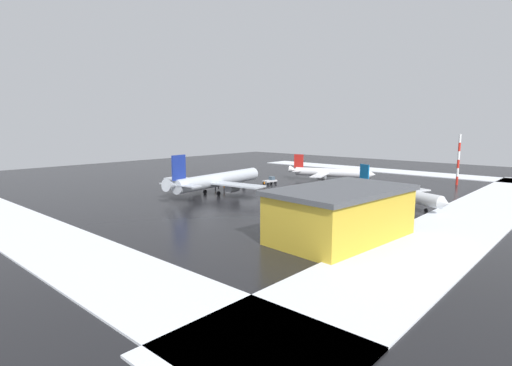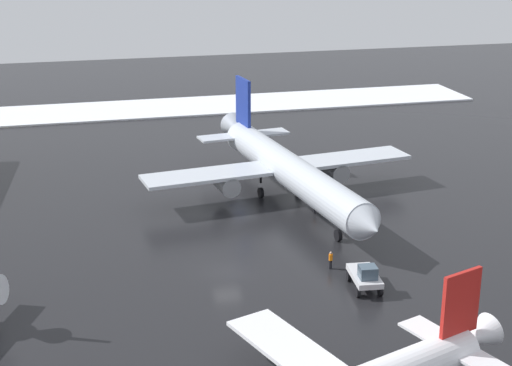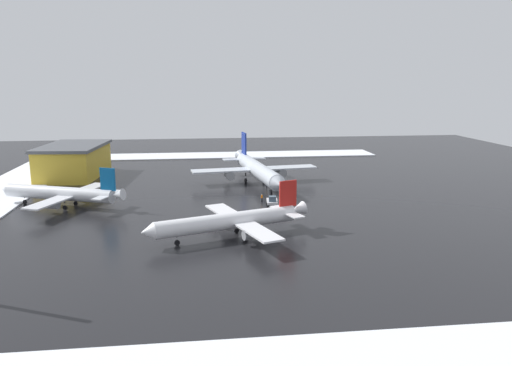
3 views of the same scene
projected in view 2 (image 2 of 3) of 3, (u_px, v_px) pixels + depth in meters
The scene contains 7 objects.
ground_plane at pixel (227, 271), 72.43m from camera, with size 240.00×240.00×0.00m, color black.
snow_bank_left at pixel (146, 109), 134.00m from camera, with size 14.00×116.00×0.27m, color white.
airplane_parked_portside at pixel (288, 169), 89.16m from camera, with size 39.49×32.89×11.73m.
pushback_tug at pixel (365, 276), 68.54m from camera, with size 4.81×2.72×2.50m.
ground_crew_near_tug at pixel (331, 259), 72.68m from camera, with size 0.36×0.36×1.71m.
ground_crew_beside_wing at pixel (315, 205), 86.47m from camera, with size 0.36×0.36×1.71m.
ground_crew_by_nose_gear at pixel (344, 202), 87.50m from camera, with size 0.36×0.36×1.71m.
Camera 2 is at (64.73, -13.34, 30.87)m, focal length 55.00 mm.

